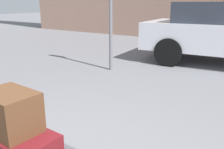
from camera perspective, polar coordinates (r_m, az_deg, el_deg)
name	(u,v)px	position (r m, az deg, el deg)	size (l,w,h in m)	color
duffel_bag_brown_topmost_pile	(10,112)	(1.63, -22.77, -8.07)	(0.35, 0.25, 0.25)	#51331E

